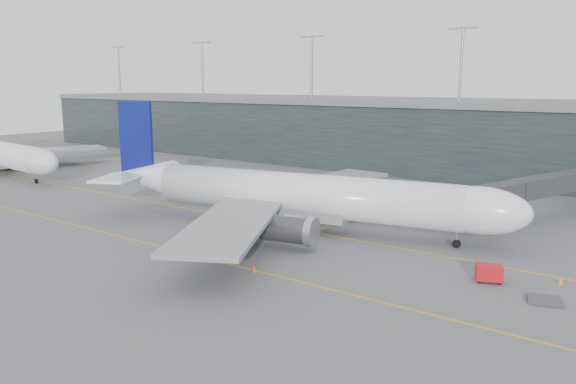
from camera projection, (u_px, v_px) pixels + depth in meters
The scene contains 17 objects.
ground at pixel (299, 220), 78.39m from camera, with size 320.00×320.00×0.00m, color #525256.
taxiline_a at pixel (282, 226), 75.21m from camera, with size 160.00×0.25×0.02m, color orange.
taxiline_b at pixel (197, 256), 62.51m from camera, with size 160.00×0.25×0.02m, color orange.
taxiline_lead_main at pixel (394, 201), 91.38m from camera, with size 0.25×60.00×0.02m, color orange.
taxiline_lead_adj at pixel (95, 161), 137.49m from camera, with size 0.25×60.00×0.02m, color orange.
terminal at pixel (450, 135), 122.96m from camera, with size 240.00×36.00×29.00m.
main_aircraft at pixel (300, 195), 72.78m from camera, with size 57.74×53.50×16.27m.
jet_bridge at pixel (537, 183), 80.25m from camera, with size 16.82×44.52×6.45m.
gse_cart at pixel (489, 273), 54.16m from camera, with size 2.89×2.40×1.69m.
baggage_dolly at pixel (545, 300), 49.36m from camera, with size 2.83×2.26×0.28m, color #3B3A3F.
uld_a at pixel (304, 198), 89.53m from camera, with size 2.19×1.95×1.67m.
uld_b at pixel (330, 197), 89.13m from camera, with size 2.45×2.08×2.02m.
uld_c at pixel (331, 201), 86.27m from camera, with size 2.42×2.01×2.06m.
cone_nose at pixel (561, 281), 53.66m from camera, with size 0.46×0.46×0.73m, color orange.
cone_wing_stbd at pixel (254, 268), 57.17m from camera, with size 0.48×0.48×0.76m, color #DE550C.
cone_wing_port at pixel (387, 212), 81.75m from camera, with size 0.48×0.48×0.76m, color #CF610B.
cone_tail at pixel (191, 222), 76.05m from camera, with size 0.43×0.43×0.68m, color #D03D0B.
Camera 1 is at (43.47, -62.52, 19.08)m, focal length 35.00 mm.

